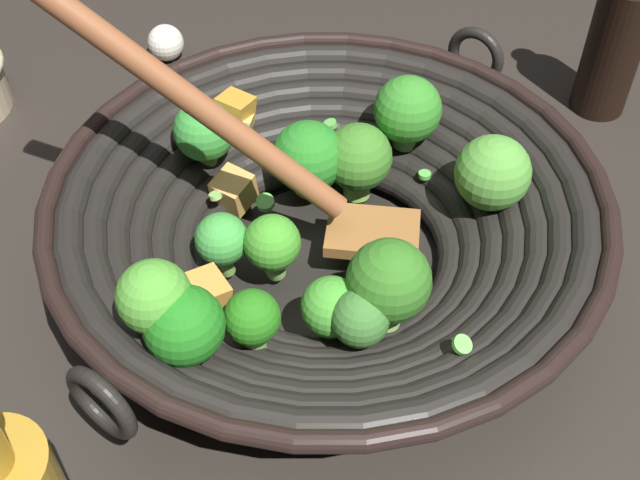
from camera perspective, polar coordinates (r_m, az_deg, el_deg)
ground_plane at (r=0.64m, az=0.48°, el=-1.87°), size 4.00×4.00×0.00m
wok at (r=0.60m, az=0.46°, el=1.67°), size 0.42×0.42×0.25m
soy_sauce_bottle at (r=0.80m, az=20.22°, el=12.96°), size 0.05×0.05×0.17m
garlic_bulb at (r=0.87m, az=-10.91°, el=13.61°), size 0.04×0.04×0.04m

